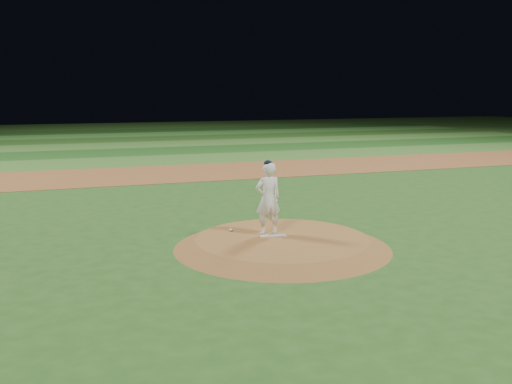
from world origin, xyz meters
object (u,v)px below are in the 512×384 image
pitchers_mound (282,243)px  rosin_bag (231,230)px  pitching_rubber (273,236)px  pitcher_on_mound (268,198)px

pitchers_mound → rosin_bag: rosin_bag is taller
pitchers_mound → rosin_bag: 1.53m
pitchers_mound → rosin_bag: size_ratio=48.18×
pitchers_mound → pitching_rubber: bearing=129.9°
rosin_bag → pitcher_on_mound: 1.38m
pitchers_mound → pitching_rubber: pitching_rubber is taller
pitching_rubber → pitcher_on_mound: pitcher_on_mound is taller
pitching_rubber → rosin_bag: rosin_bag is taller
rosin_bag → pitching_rubber: bearing=-47.4°
pitching_rubber → pitcher_on_mound: (-0.03, 0.28, 0.94)m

